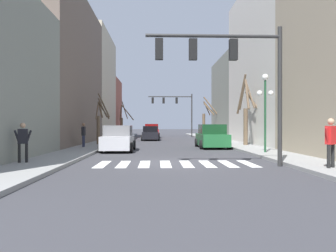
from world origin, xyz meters
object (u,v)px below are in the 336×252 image
at_px(street_tree_right_near, 246,112).
at_px(car_parked_right_far, 152,131).
at_px(pedestrian_near_right_corner, 23,139).
at_px(pedestrian_crossing_street, 84,133).
at_px(street_lamp_right_corner, 265,97).
at_px(street_tree_left_near, 100,121).
at_px(traffic_signal_far, 176,105).
at_px(car_parked_left_mid, 151,134).
at_px(car_parked_left_near, 212,137).
at_px(street_tree_left_mid, 206,118).
at_px(traffic_signal_near, 229,64).
at_px(car_driving_toward_lane, 118,139).
at_px(pedestrian_waiting_at_curb, 331,138).
at_px(street_tree_right_far, 123,121).

bearing_deg(street_tree_right_near, car_parked_right_far, 112.79).
relative_size(pedestrian_near_right_corner, pedestrian_crossing_street, 0.97).
relative_size(street_lamp_right_corner, street_tree_left_near, 1.08).
relative_size(traffic_signal_far, car_parked_right_far, 1.39).
bearing_deg(car_parked_left_mid, car_parked_left_near, 21.23).
relative_size(car_parked_right_far, street_tree_left_mid, 0.87).
bearing_deg(traffic_signal_near, car_driving_toward_lane, 124.12).
height_order(traffic_signal_far, car_parked_left_near, traffic_signal_far).
distance_m(street_lamp_right_corner, car_driving_toward_lane, 9.38).
xyz_separation_m(car_parked_left_mid, pedestrian_waiting_at_curb, (6.89, -24.59, 0.46)).
height_order(car_parked_left_near, street_tree_left_mid, street_tree_left_mid).
height_order(street_tree_left_near, street_tree_right_far, street_tree_right_far).
xyz_separation_m(car_parked_left_near, pedestrian_near_right_corner, (-9.52, -10.38, 0.31)).
height_order(street_lamp_right_corner, street_tree_right_far, street_tree_right_far).
height_order(car_parked_right_far, street_tree_left_mid, street_tree_left_mid).
height_order(car_parked_left_near, pedestrian_crossing_street, pedestrian_crossing_street).
distance_m(car_parked_left_mid, street_tree_left_mid, 8.98).
bearing_deg(street_tree_right_far, pedestrian_waiting_at_curb, -73.34).
bearing_deg(car_driving_toward_lane, pedestrian_waiting_at_curb, -137.81).
height_order(car_parked_left_mid, pedestrian_waiting_at_curb, pedestrian_waiting_at_curb).
bearing_deg(street_tree_right_near, car_parked_left_mid, 124.29).
bearing_deg(street_lamp_right_corner, car_parked_right_far, 105.25).
bearing_deg(street_tree_right_far, street_lamp_right_corner, -70.22).
xyz_separation_m(pedestrian_waiting_at_curb, pedestrian_crossing_street, (-11.37, 11.69, -0.05)).
distance_m(street_tree_left_near, street_tree_right_near, 11.52).
height_order(traffic_signal_near, car_parked_right_far, traffic_signal_near).
distance_m(car_parked_left_mid, street_tree_right_far, 14.07).
distance_m(car_parked_right_far, street_tree_right_far, 7.97).
bearing_deg(street_tree_right_far, car_parked_left_near, -70.19).
xyz_separation_m(car_parked_right_far, pedestrian_waiting_at_curb, (6.86, -31.41, 0.36)).
height_order(pedestrian_waiting_at_curb, street_tree_right_near, street_tree_right_near).
xyz_separation_m(pedestrian_waiting_at_curb, street_tree_left_mid, (0.07, 29.97, 1.33)).
bearing_deg(street_tree_left_mid, street_tree_left_near, -125.61).
bearing_deg(car_parked_left_near, traffic_signal_near, 174.01).
height_order(car_driving_toward_lane, street_tree_right_far, street_tree_right_far).
bearing_deg(pedestrian_waiting_at_curb, car_parked_left_mid, -110.39).
bearing_deg(pedestrian_crossing_street, street_tree_right_near, -80.28).
xyz_separation_m(car_parked_left_mid, pedestrian_crossing_street, (-4.48, -12.90, 0.41)).
relative_size(car_parked_left_mid, street_tree_left_near, 1.04).
bearing_deg(street_tree_left_mid, car_parked_left_near, -97.26).
bearing_deg(street_tree_right_far, car_parked_right_far, -55.26).
bearing_deg(traffic_signal_far, car_parked_left_near, -86.51).
height_order(pedestrian_crossing_street, street_tree_left_mid, street_tree_left_mid).
xyz_separation_m(traffic_signal_near, street_lamp_right_corner, (3.18, 5.07, -0.90)).
xyz_separation_m(pedestrian_crossing_street, street_tree_right_near, (12.02, 1.83, 1.54)).
relative_size(traffic_signal_near, street_tree_right_near, 1.03).
distance_m(pedestrian_near_right_corner, street_tree_right_far, 35.83).
bearing_deg(car_parked_right_far, street_tree_left_mid, 78.25).
bearing_deg(street_tree_left_mid, car_driving_toward_lane, -113.26).
xyz_separation_m(street_lamp_right_corner, car_parked_left_near, (-2.04, 5.72, -2.46)).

